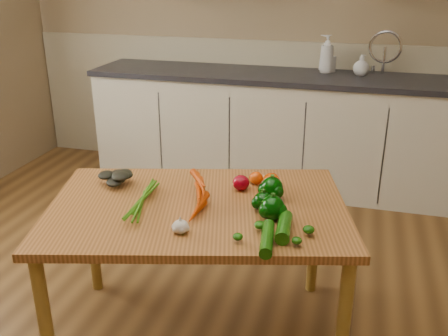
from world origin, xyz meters
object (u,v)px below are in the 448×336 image
Objects in this scene: garlic_bulb at (180,227)px; tomato_c at (271,181)px; leafy_greens at (118,175)px; zucchini_b at (267,239)px; soap_bottle_b at (329,60)px; carrot_bunch at (181,197)px; pepper_b at (272,188)px; pepper_c at (273,208)px; soap_bottle_a at (327,54)px; tomato_b at (256,178)px; tomato_a at (241,183)px; zucchini_a at (284,227)px; table at (198,220)px; pepper_a at (263,201)px; soap_bottle_c at (361,65)px.

tomato_c is (0.26, 0.51, 0.01)m from garlic_bulb.
zucchini_b is (0.79, -0.36, -0.02)m from leafy_greens.
soap_bottle_b is 0.74× the size of carrot_bunch.
pepper_b is 0.46× the size of zucchini_b.
pepper_c is at bearing -19.07° from carrot_bunch.
soap_bottle_a is 1.80m from tomato_c.
carrot_bunch is 0.39m from leafy_greens.
soap_bottle_b reaches higher than zucchini_b.
tomato_b is (-0.14, 0.33, -0.02)m from pepper_c.
soap_bottle_b is at bearing 62.94° from carrot_bunch.
leafy_greens is (-0.80, -1.91, -0.31)m from soap_bottle_a.
soap_bottle_b is at bearing 82.81° from tomato_a.
tomato_a is at bearing 126.05° from zucchini_a.
tomato_a reaches higher than carrot_bunch.
soap_bottle_b reaches higher than table.
pepper_c is (0.40, -0.03, 0.02)m from carrot_bunch.
pepper_a is at bearing -51.75° from tomato_a.
pepper_c is 0.13m from zucchini_a.
soap_bottle_c is at bearing 83.17° from zucchini_b.
tomato_c is at bearing 11.47° from leafy_greens.
leafy_greens reaches higher than zucchini_a.
tomato_c is (0.71, 0.14, -0.01)m from leafy_greens.
pepper_b reaches higher than garlic_bulb.
soap_bottle_c is 2.16m from zucchini_a.
pepper_b is at bearing -60.25° from soap_bottle_b.
tomato_c is (0.13, 0.06, 0.00)m from tomato_a.
garlic_bulb is 0.34× the size of zucchini_a.
table is 0.36m from pepper_c.
zucchini_a is (0.10, -0.30, -0.02)m from pepper_b.
soap_bottle_b is at bearing 86.71° from tomato_c.
pepper_a is at bearing -9.65° from table.
pepper_a reaches higher than zucchini_b.
tomato_a is (0.58, 0.09, -0.01)m from leafy_greens.
garlic_bulb is at bearing -125.32° from pepper_b.
garlic_bulb is at bearing -105.96° from tomato_a.
carrot_bunch is 0.49m from zucchini_a.
soap_bottle_a reaches higher than soap_bottle_c.
table is at bearing -68.30° from soap_bottle_b.
soap_bottle_c is at bearing 15.94° from soap_bottle_b.
zucchini_a reaches higher than zucchini_b.
carrot_bunch is at bearing -70.06° from soap_bottle_b.
pepper_b is (0.37, 0.16, 0.02)m from carrot_bunch.
tomato_b is (0.18, 0.54, 0.00)m from garlic_bulb.
soap_bottle_a is 0.06m from soap_bottle_b.
pepper_b is at bearing 101.25° from pepper_c.
soap_bottle_c is 1.94× the size of tomato_a.
carrot_bunch is 1.27× the size of zucchini_a.
table is 7.75× the size of zucchini_a.
soap_bottle_a is at bearing 81.37° from garlic_bulb.
pepper_c reaches higher than tomato_c.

